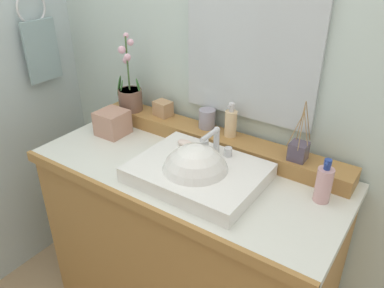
{
  "coord_description": "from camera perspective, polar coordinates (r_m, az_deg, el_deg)",
  "views": [
    {
      "loc": [
        0.77,
        -1.08,
        1.71
      ],
      "look_at": [
        0.03,
        -0.01,
        1.0
      ],
      "focal_mm": 35.93,
      "sensor_mm": 36.0,
      "label": 1
    }
  ],
  "objects": [
    {
      "name": "hand_towel",
      "position": [
        2.13,
        -21.39,
        12.74
      ],
      "size": [
        0.02,
        0.19,
        0.3
      ],
      "primitive_type": "cube",
      "color": "#87A3A6"
    },
    {
      "name": "soap_dispenser",
      "position": [
        1.65,
        5.77,
        3.17
      ],
      "size": [
        0.05,
        0.06,
        0.15
      ],
      "color": "beige",
      "rests_on": "back_ledge"
    },
    {
      "name": "mirror",
      "position": [
        1.57,
        8.65,
        14.38
      ],
      "size": [
        0.58,
        0.02,
        0.61
      ],
      "primitive_type": "cube",
      "color": "silver"
    },
    {
      "name": "back_ledge",
      "position": [
        1.71,
        3.42,
        0.68
      ],
      "size": [
        1.21,
        0.13,
        0.07
      ],
      "primitive_type": "cube",
      "color": "#A5763D",
      "rests_on": "vanity_cabinet"
    },
    {
      "name": "sink_basin",
      "position": [
        1.47,
        0.65,
        -4.64
      ],
      "size": [
        0.49,
        0.38,
        0.28
      ],
      "color": "white",
      "rests_on": "vanity_cabinet"
    },
    {
      "name": "potted_plant",
      "position": [
        1.91,
        -9.2,
        7.33
      ],
      "size": [
        0.13,
        0.12,
        0.37
      ],
      "color": "brown",
      "rests_on": "back_ledge"
    },
    {
      "name": "tumbler_cup",
      "position": [
        1.72,
        2.24,
        3.8
      ],
      "size": [
        0.07,
        0.07,
        0.09
      ],
      "primitive_type": "cylinder",
      "color": "#948F9E",
      "rests_on": "back_ledge"
    },
    {
      "name": "lotion_bottle",
      "position": [
        1.42,
        18.97,
        -5.61
      ],
      "size": [
        0.06,
        0.06,
        0.17
      ],
      "color": "#D29FA0",
      "rests_on": "vanity_cabinet"
    },
    {
      "name": "trinket_box",
      "position": [
        1.85,
        -4.33,
        5.28
      ],
      "size": [
        0.09,
        0.08,
        0.07
      ],
      "primitive_type": "cube",
      "rotation": [
        0.0,
        0.0,
        -0.14
      ],
      "color": "tan",
      "rests_on": "back_ledge"
    },
    {
      "name": "towel_ring",
      "position": [
        2.1,
        -22.76,
        18.18
      ],
      "size": [
        0.01,
        0.16,
        0.16
      ],
      "primitive_type": "torus",
      "rotation": [
        0.0,
        1.57,
        0.0
      ],
      "color": "silver"
    },
    {
      "name": "wall_back",
      "position": [
        1.73,
        7.07,
        13.77
      ],
      "size": [
        2.77,
        0.2,
        2.54
      ],
      "primitive_type": "cube",
      "color": "silver",
      "rests_on": "ground"
    },
    {
      "name": "tissue_box",
      "position": [
        1.84,
        -11.73,
        3.11
      ],
      "size": [
        0.13,
        0.13,
        0.11
      ],
      "primitive_type": "cube",
      "rotation": [
        0.0,
        0.0,
        0.01
      ],
      "color": "tan",
      "rests_on": "vanity_cabinet"
    },
    {
      "name": "soap_bar",
      "position": [
        1.6,
        -1.04,
        0.15
      ],
      "size": [
        0.07,
        0.04,
        0.02
      ],
      "primitive_type": "ellipsoid",
      "color": "silver",
      "rests_on": "sink_basin"
    },
    {
      "name": "reed_diffuser",
      "position": [
        1.53,
        15.54,
        -0.96
      ],
      "size": [
        0.07,
        0.11,
        0.24
      ],
      "color": "#504657",
      "rests_on": "back_ledge"
    },
    {
      "name": "vanity_cabinet",
      "position": [
        1.84,
        -0.65,
        -15.03
      ],
      "size": [
        1.28,
        0.59,
        0.88
      ],
      "color": "#A5763D",
      "rests_on": "ground"
    }
  ]
}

